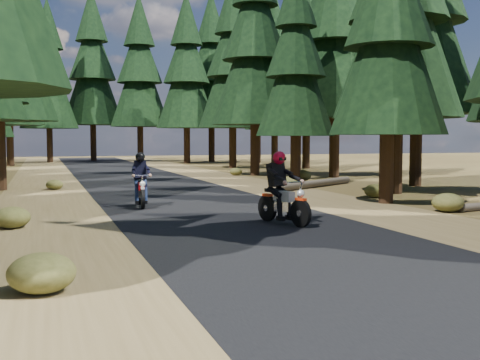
# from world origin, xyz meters

# --- Properties ---
(ground) EXTENTS (120.00, 120.00, 0.00)m
(ground) POSITION_xyz_m (0.00, 0.00, 0.00)
(ground) COLOR #453618
(ground) RESTS_ON ground
(road) EXTENTS (6.00, 100.00, 0.01)m
(road) POSITION_xyz_m (0.00, 5.00, 0.01)
(road) COLOR black
(road) RESTS_ON ground
(shoulder_l) EXTENTS (3.20, 100.00, 0.01)m
(shoulder_l) POSITION_xyz_m (-4.60, 5.00, 0.00)
(shoulder_l) COLOR brown
(shoulder_l) RESTS_ON ground
(shoulder_r) EXTENTS (3.20, 100.00, 0.01)m
(shoulder_r) POSITION_xyz_m (4.60, 5.00, 0.00)
(shoulder_r) COLOR brown
(shoulder_r) RESTS_ON ground
(pine_forest) EXTENTS (34.59, 55.08, 16.32)m
(pine_forest) POSITION_xyz_m (-0.02, 21.05, 7.89)
(pine_forest) COLOR black
(pine_forest) RESTS_ON ground
(log_near) EXTENTS (5.21, 3.86, 0.32)m
(log_near) POSITION_xyz_m (6.60, 11.01, 0.16)
(log_near) COLOR #4C4233
(log_near) RESTS_ON ground
(understory_shrubs) EXTENTS (15.94, 30.08, 0.61)m
(understory_shrubs) POSITION_xyz_m (0.42, 6.85, 0.27)
(understory_shrubs) COLOR #474C1E
(understory_shrubs) RESTS_ON ground
(rider_lead) EXTENTS (1.16, 2.12, 1.81)m
(rider_lead) POSITION_xyz_m (0.98, 1.02, 0.61)
(rider_lead) COLOR beige
(rider_lead) RESTS_ON road
(rider_follow) EXTENTS (0.71, 1.93, 1.69)m
(rider_follow) POSITION_xyz_m (-1.79, 5.91, 0.57)
(rider_follow) COLOR maroon
(rider_follow) RESTS_ON road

